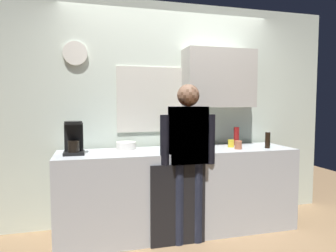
{
  "coord_description": "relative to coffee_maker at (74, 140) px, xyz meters",
  "views": [
    {
      "loc": [
        -0.96,
        -2.81,
        1.41
      ],
      "look_at": [
        -0.14,
        0.25,
        1.17
      ],
      "focal_mm": 32.21,
      "sensor_mm": 36.0,
      "label": 1
    }
  ],
  "objects": [
    {
      "name": "mixing_bowl",
      "position": [
        0.54,
        0.2,
        -0.11
      ],
      "size": [
        0.22,
        0.22,
        0.08
      ],
      "primitive_type": "cylinder",
      "color": "white",
      "rests_on": "kitchen_counter"
    },
    {
      "name": "back_wall_assembly",
      "position": [
        1.17,
        0.4,
        0.31
      ],
      "size": [
        4.18,
        0.42,
        2.6
      ],
      "color": "silver",
      "rests_on": "ground_plane"
    },
    {
      "name": "person_guest",
      "position": [
        1.1,
        -0.3,
        -0.1
      ],
      "size": [
        0.57,
        0.22,
        1.6
      ],
      "rotation": [
        0.0,
        0.0,
        3.13
      ],
      "color": "#3F4766",
      "rests_on": "ground_plane"
    },
    {
      "name": "cup_terracotta_mug",
      "position": [
        1.74,
        -0.12,
        -0.1
      ],
      "size": [
        0.08,
        0.08,
        0.09
      ],
      "primitive_type": "cylinder",
      "color": "#B26647",
      "rests_on": "kitchen_counter"
    },
    {
      "name": "coffee_maker",
      "position": [
        0.0,
        0.0,
        0.0
      ],
      "size": [
        0.2,
        0.2,
        0.33
      ],
      "color": "black",
      "rests_on": "kitchen_counter"
    },
    {
      "name": "bottle_green_wine",
      "position": [
        1.08,
        -0.01,
        0.0
      ],
      "size": [
        0.07,
        0.07,
        0.3
      ],
      "primitive_type": "cylinder",
      "color": "#195923",
      "rests_on": "kitchen_counter"
    },
    {
      "name": "person_at_sink",
      "position": [
        1.1,
        -0.3,
        -0.1
      ],
      "size": [
        0.57,
        0.22,
        1.6
      ],
      "rotation": [
        0.0,
        0.0,
        -0.07
      ],
      "color": "black",
      "rests_on": "ground_plane"
    },
    {
      "name": "kitchen_counter",
      "position": [
        1.1,
        -0.0,
        -0.6
      ],
      "size": [
        2.58,
        0.64,
        0.91
      ],
      "primitive_type": "cube",
      "color": "#B2B7BC",
      "rests_on": "ground_plane"
    },
    {
      "name": "bottle_dark_sauce",
      "position": [
        2.1,
        -0.14,
        -0.06
      ],
      "size": [
        0.06,
        0.06,
        0.18
      ],
      "primitive_type": "cylinder",
      "color": "black",
      "rests_on": "kitchen_counter"
    },
    {
      "name": "cup_yellow_cup",
      "position": [
        1.73,
        0.03,
        -0.1
      ],
      "size": [
        0.07,
        0.07,
        0.08
      ],
      "primitive_type": "cylinder",
      "color": "yellow",
      "rests_on": "kitchen_counter"
    },
    {
      "name": "cup_blue_mug",
      "position": [
        0.93,
        -0.19,
        -0.1
      ],
      "size": [
        0.08,
        0.08,
        0.1
      ],
      "primitive_type": "cylinder",
      "color": "#3351B2",
      "rests_on": "kitchen_counter"
    },
    {
      "name": "ground_plane",
      "position": [
        1.1,
        -0.3,
        -1.05
      ],
      "size": [
        8.0,
        8.0,
        0.0
      ],
      "primitive_type": "plane",
      "color": "#8C6D4C"
    },
    {
      "name": "bottle_clear_soda",
      "position": [
        1.29,
        0.06,
        -0.01
      ],
      "size": [
        0.09,
        0.09,
        0.28
      ],
      "primitive_type": "cylinder",
      "color": "#2D8C33",
      "rests_on": "kitchen_counter"
    },
    {
      "name": "bottle_red_vinegar",
      "position": [
        1.87,
        0.17,
        -0.04
      ],
      "size": [
        0.06,
        0.06,
        0.22
      ],
      "primitive_type": "cylinder",
      "color": "maroon",
      "rests_on": "kitchen_counter"
    },
    {
      "name": "dish_soap",
      "position": [
        2.22,
        0.04,
        -0.07
      ],
      "size": [
        0.06,
        0.06,
        0.18
      ],
      "color": "green",
      "rests_on": "kitchen_counter"
    },
    {
      "name": "dishwasher_panel",
      "position": [
        0.99,
        -0.33,
        -0.65
      ],
      "size": [
        0.56,
        0.02,
        0.82
      ],
      "primitive_type": "cube",
      "color": "black",
      "rests_on": "ground_plane"
    },
    {
      "name": "bottle_olive_oil",
      "position": [
        1.1,
        0.21,
        -0.02
      ],
      "size": [
        0.06,
        0.06,
        0.25
      ],
      "primitive_type": "cylinder",
      "color": "olive",
      "rests_on": "kitchen_counter"
    }
  ]
}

